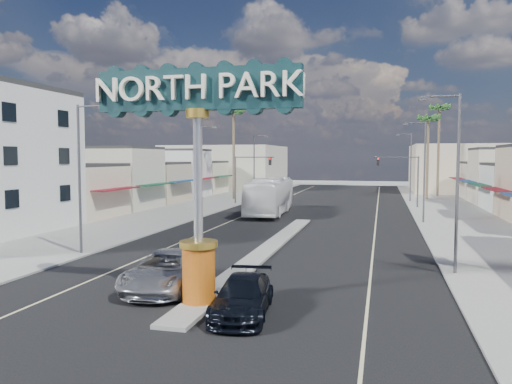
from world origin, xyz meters
The scene contains 24 objects.
ground centered at (0.00, 30.00, 0.00)m, with size 160.00×160.00×0.00m, color gray.
road centered at (0.00, 30.00, 0.01)m, with size 20.00×120.00×0.01m, color black.
median_island centered at (0.00, 14.00, 0.08)m, with size 1.30×30.00×0.16m, color gray.
sidewalk_left centered at (-14.00, 30.00, 0.06)m, with size 8.00×120.00×0.12m, color gray.
sidewalk_right centered at (14.00, 30.00, 0.06)m, with size 8.00×120.00×0.12m, color gray.
storefront_row_left centered at (-24.00, 43.00, 3.00)m, with size 12.00×42.00×6.00m, color beige.
backdrop_far_left centered at (-22.00, 75.00, 4.00)m, with size 20.00×20.00×8.00m, color #B7B29E.
backdrop_far_right centered at (22.00, 75.00, 4.00)m, with size 20.00×20.00×8.00m, color beige.
gateway_sign centered at (0.00, 1.98, 5.93)m, with size 8.20×1.50×9.15m.
traffic_signal_left centered at (-9.18, 43.99, 4.27)m, with size 5.09×0.45×6.00m.
traffic_signal_right centered at (9.18, 43.99, 4.27)m, with size 5.09×0.45×6.00m.
streetlight_l_near centered at (-10.43, 10.00, 5.07)m, with size 2.03×0.22×9.00m.
streetlight_l_mid centered at (-10.43, 30.00, 5.07)m, with size 2.03×0.22×9.00m.
streetlight_l_far centered at (-10.43, 52.00, 5.07)m, with size 2.03×0.22×9.00m.
streetlight_r_near centered at (10.43, 10.00, 5.07)m, with size 2.03×0.22×9.00m.
streetlight_r_mid centered at (10.43, 30.00, 5.07)m, with size 2.03×0.22×9.00m.
streetlight_r_far centered at (10.43, 52.00, 5.07)m, with size 2.03×0.22×9.00m.
palm_left_far centered at (-13.00, 50.00, 11.50)m, with size 2.60×2.60×13.10m.
palm_right_mid centered at (13.00, 56.00, 10.60)m, with size 2.60×2.60×12.10m.
palm_right_far centered at (15.00, 62.00, 12.39)m, with size 2.60×2.60×14.10m.
suv_left centered at (-2.27, 4.00, 0.85)m, with size 2.82×6.12×1.70m, color #AAABAF.
suv_right centered at (2.00, 1.32, 0.71)m, with size 1.99×4.89×1.42m, color black.
car_parked_left centered at (-5.50, 33.02, 0.85)m, with size 2.00×4.96×1.69m, color slate.
city_bus centered at (-4.29, 34.16, 1.87)m, with size 3.14×13.41×3.74m, color white.
Camera 1 is at (6.97, -16.30, 5.90)m, focal length 35.00 mm.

